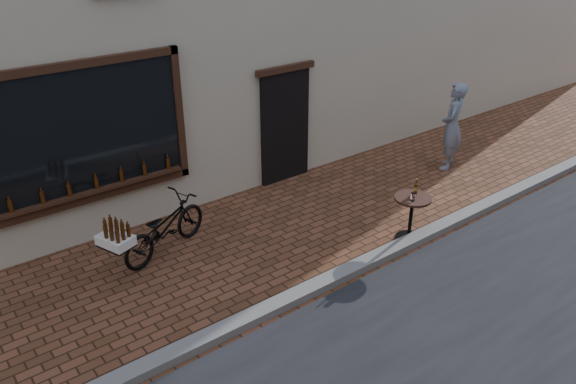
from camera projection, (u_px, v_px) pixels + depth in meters
ground at (326, 296)px, 7.94m from camera, size 90.00×90.00×0.00m
kerb at (317, 286)px, 8.05m from camera, size 90.00×0.25×0.12m
cargo_bicycle at (163, 227)px, 8.75m from camera, size 2.04×1.18×0.96m
bistro_table at (412, 209)px, 9.09m from camera, size 0.60×0.60×1.03m
pedestrian at (452, 126)px, 11.51m from camera, size 0.80×0.72×1.83m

